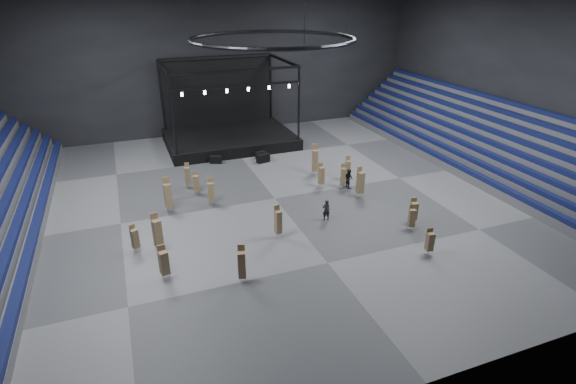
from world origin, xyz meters
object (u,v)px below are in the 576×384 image
object	(u,v)px
chair_stack_8	(412,217)
chair_stack_11	(211,191)
flight_case_mid	(263,158)
chair_stack_14	(278,222)
chair_stack_16	(168,195)
stage	(228,130)
flight_case_right	(261,155)
chair_stack_9	(242,264)
chair_stack_13	(321,175)
chair_stack_15	(164,262)
chair_stack_5	(315,160)
chair_stack_6	(360,182)
chair_stack_1	(343,176)
chair_stack_4	(348,169)
chair_stack_7	(157,233)
chair_stack_10	(188,176)
chair_stack_2	(414,210)
chair_stack_3	(430,241)
chair_stack_0	(135,238)
chair_stack_12	(196,183)
crew_member	(349,178)
man_center	(326,210)
flight_case_left	(216,159)

from	to	relation	value
chair_stack_8	chair_stack_11	bearing A→B (deg)	164.44
chair_stack_11	flight_case_mid	bearing A→B (deg)	58.17
chair_stack_14	chair_stack_16	distance (m)	9.65
stage	flight_case_right	bearing A→B (deg)	-73.49
stage	chair_stack_9	world-z (taller)	stage
chair_stack_13	chair_stack_15	size ratio (longest dim) A/B	0.99
chair_stack_5	chair_stack_6	size ratio (longest dim) A/B	1.10
flight_case_right	chair_stack_1	distance (m)	10.94
chair_stack_4	chair_stack_15	xyz separation A→B (m)	(-17.58, -9.50, -0.03)
chair_stack_4	chair_stack_7	xyz separation A→B (m)	(-17.57, -6.06, 0.19)
flight_case_right	chair_stack_10	xyz separation A→B (m)	(-8.41, -4.99, 0.84)
flight_case_mid	chair_stack_15	size ratio (longest dim) A/B	0.55
stage	chair_stack_7	xyz separation A→B (m)	(-10.13, -21.32, 0.01)
flight_case_mid	chair_stack_13	xyz separation A→B (m)	(2.89, -7.93, 0.78)
chair_stack_2	chair_stack_8	bearing A→B (deg)	-122.95
chair_stack_13	chair_stack_15	bearing A→B (deg)	-149.32
stage	chair_stack_4	xyz separation A→B (m)	(7.44, -15.26, -0.18)
chair_stack_3	chair_stack_4	xyz separation A→B (m)	(0.65, 12.96, 0.21)
chair_stack_0	chair_stack_5	distance (m)	18.81
chair_stack_3	chair_stack_5	size ratio (longest dim) A/B	0.64
chair_stack_9	chair_stack_11	size ratio (longest dim) A/B	1.07
stage	chair_stack_10	distance (m)	13.13
chair_stack_15	chair_stack_7	bearing A→B (deg)	76.75
chair_stack_11	chair_stack_10	bearing A→B (deg)	115.90
stage	chair_stack_8	xyz separation A→B (m)	(7.62, -24.99, -0.36)
chair_stack_4	chair_stack_5	size ratio (longest dim) A/B	0.82
chair_stack_12	crew_member	distance (m)	13.45
chair_stack_1	chair_stack_4	size ratio (longest dim) A/B	0.92
chair_stack_1	chair_stack_12	world-z (taller)	chair_stack_1
chair_stack_13	man_center	size ratio (longest dim) A/B	1.38
flight_case_mid	chair_stack_16	distance (m)	13.22
flight_case_right	man_center	size ratio (longest dim) A/B	0.65
chair_stack_7	chair_stack_14	xyz separation A→B (m)	(8.23, -1.12, -0.19)
chair_stack_16	chair_stack_2	bearing A→B (deg)	-31.49
flight_case_left	flight_case_mid	bearing A→B (deg)	-17.95
chair_stack_0	crew_member	bearing A→B (deg)	-10.71
flight_case_left	chair_stack_13	size ratio (longest dim) A/B	0.49
chair_stack_15	chair_stack_16	xyz separation A→B (m)	(1.43, 9.17, 0.25)
chair_stack_0	chair_stack_1	bearing A→B (deg)	-10.25
chair_stack_6	crew_member	world-z (taller)	chair_stack_6
flight_case_left	chair_stack_3	world-z (taller)	chair_stack_3
stage	chair_stack_12	xyz separation A→B (m)	(-6.05, -13.10, -0.33)
chair_stack_1	chair_stack_12	size ratio (longest dim) A/B	1.08
flight_case_left	chair_stack_1	size ratio (longest dim) A/B	0.50
stage	chair_stack_8	distance (m)	26.12
chair_stack_3	chair_stack_10	world-z (taller)	chair_stack_10
stage	chair_stack_11	bearing A→B (deg)	-108.74
stage	crew_member	world-z (taller)	stage
chair_stack_6	chair_stack_2	bearing A→B (deg)	-87.16
flight_case_mid	chair_stack_13	distance (m)	8.47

